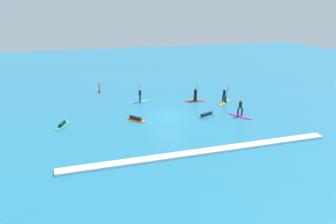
{
  "coord_description": "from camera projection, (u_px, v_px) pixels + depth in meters",
  "views": [
    {
      "loc": [
        -9.88,
        -31.19,
        11.27
      ],
      "look_at": [
        0.0,
        0.0,
        0.5
      ],
      "focal_mm": 34.61,
      "sensor_mm": 36.0,
      "label": 1
    }
  ],
  "objects": [
    {
      "name": "ground_plane",
      "position": [
        168.0,
        116.0,
        34.6
      ],
      "size": [
        120.0,
        120.0,
        0.0
      ],
      "primitive_type": "plane",
      "color": "teal",
      "rests_on": "ground"
    },
    {
      "name": "surfer_on_blue_board",
      "position": [
        207.0,
        115.0,
        34.66
      ],
      "size": [
        2.5,
        1.61,
        0.42
      ],
      "rotation": [
        0.0,
        0.0,
        0.4
      ],
      "color": "#1E8CD1",
      "rests_on": "ground_plane"
    },
    {
      "name": "surfer_on_purple_board",
      "position": [
        240.0,
        112.0,
        34.52
      ],
      "size": [
        1.88,
        3.02,
        1.84
      ],
      "rotation": [
        0.0,
        0.0,
        5.15
      ],
      "color": "purple",
      "rests_on": "ground_plane"
    },
    {
      "name": "surfer_on_red_board",
      "position": [
        195.0,
        98.0,
        40.01
      ],
      "size": [
        2.61,
        1.29,
        2.21
      ],
      "rotation": [
        0.0,
        0.0,
        6.05
      ],
      "color": "red",
      "rests_on": "ground_plane"
    },
    {
      "name": "surfer_on_green_board",
      "position": [
        63.0,
        125.0,
        31.83
      ],
      "size": [
        1.82,
        2.91,
        0.4
      ],
      "rotation": [
        0.0,
        0.0,
        1.17
      ],
      "color": "#23B266",
      "rests_on": "ground_plane"
    },
    {
      "name": "surfer_on_teal_board",
      "position": [
        140.0,
        99.0,
        39.71
      ],
      "size": [
        3.11,
        1.48,
        2.17
      ],
      "rotation": [
        0.0,
        0.0,
        3.41
      ],
      "color": "#33C6CC",
      "rests_on": "ground_plane"
    },
    {
      "name": "surfer_on_yellow_board",
      "position": [
        224.0,
        99.0,
        39.32
      ],
      "size": [
        2.47,
        2.19,
        2.14
      ],
      "rotation": [
        0.0,
        0.0,
        0.68
      ],
      "color": "yellow",
      "rests_on": "ground_plane"
    },
    {
      "name": "surfer_on_orange_board",
      "position": [
        136.0,
        119.0,
        33.38
      ],
      "size": [
        2.13,
        2.46,
        0.44
      ],
      "rotation": [
        0.0,
        0.0,
        5.36
      ],
      "color": "orange",
      "rests_on": "ground_plane"
    },
    {
      "name": "marker_buoy",
      "position": [
        99.0,
        90.0,
        44.21
      ],
      "size": [
        0.38,
        0.38,
        1.38
      ],
      "color": "red",
      "rests_on": "ground_plane"
    },
    {
      "name": "wave_crest",
      "position": [
        203.0,
        152.0,
        26.03
      ],
      "size": [
        22.77,
        0.9,
        0.18
      ],
      "primitive_type": "cube",
      "color": "white",
      "rests_on": "ground_plane"
    }
  ]
}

